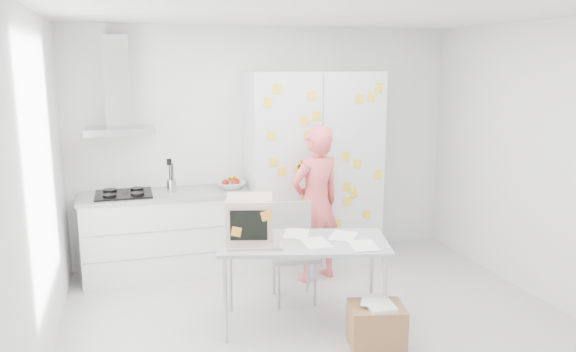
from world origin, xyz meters
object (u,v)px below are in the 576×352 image
object	(u,v)px
person	(316,204)
cardboard_box	(377,325)
desk	(269,229)
chair	(292,245)

from	to	relation	value
person	cardboard_box	xyz separation A→B (m)	(0.00, -1.55, -0.65)
desk	person	bearing A→B (deg)	65.15
desk	cardboard_box	distance (m)	1.20
chair	person	bearing A→B (deg)	54.18
desk	cardboard_box	bearing A→B (deg)	-26.93
person	desk	world-z (taller)	person
chair	cardboard_box	size ratio (longest dim) A/B	1.87
desk	chair	bearing A→B (deg)	68.27
cardboard_box	chair	bearing A→B (deg)	108.34
desk	chair	distance (m)	0.69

